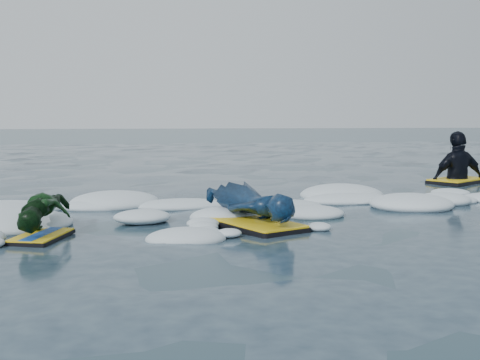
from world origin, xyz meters
The scene contains 5 objects.
ground centered at (0.00, 0.00, 0.00)m, with size 120.00×120.00×0.00m, color #19353D.
foam_band centered at (0.00, 1.03, 0.00)m, with size 12.00×3.10×0.30m, color white, non-canonical shape.
prone_woman_unit centered at (-0.01, 0.20, 0.22)m, with size 1.01×1.75×0.43m.
prone_child_unit centered at (-2.14, -0.07, 0.21)m, with size 0.60×1.16×0.42m.
waiting_rider_unit centered at (4.37, 3.70, 0.04)m, with size 1.35×1.20×1.78m.
Camera 1 is at (-1.20, -6.13, 1.16)m, focal length 45.00 mm.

